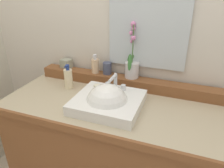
% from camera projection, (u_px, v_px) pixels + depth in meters
% --- Properties ---
extents(wall_back, '(3.19, 0.20, 2.46)m').
position_uv_depth(wall_back, '(134.00, 35.00, 1.62)').
color(wall_back, beige).
rests_on(wall_back, ground).
extents(vanity_cabinet, '(1.45, 0.65, 0.88)m').
position_uv_depth(vanity_cabinet, '(114.00, 154.00, 1.60)').
color(vanity_cabinet, brown).
rests_on(vanity_cabinet, ground).
extents(back_ledge, '(1.37, 0.11, 0.08)m').
position_uv_depth(back_ledge, '(126.00, 82.00, 1.61)').
color(back_ledge, brown).
rests_on(back_ledge, vanity_cabinet).
extents(sink_basin, '(0.41, 0.38, 0.29)m').
position_uv_depth(sink_basin, '(107.00, 104.00, 1.35)').
color(sink_basin, white).
rests_on(sink_basin, vanity_cabinet).
extents(soap_bar, '(0.07, 0.04, 0.02)m').
position_uv_depth(soap_bar, '(98.00, 86.00, 1.46)').
color(soap_bar, beige).
rests_on(soap_bar, sink_basin).
extents(potted_plant, '(0.10, 0.12, 0.40)m').
position_uv_depth(potted_plant, '(132.00, 65.00, 1.56)').
color(potted_plant, silver).
rests_on(potted_plant, back_ledge).
extents(soap_dispenser, '(0.06, 0.06, 0.15)m').
position_uv_depth(soap_dispenser, '(95.00, 65.00, 1.65)').
color(soap_dispenser, '#D8B38B').
rests_on(soap_dispenser, back_ledge).
extents(tumbler_cup, '(0.07, 0.07, 0.09)m').
position_uv_depth(tumbler_cup, '(107.00, 68.00, 1.64)').
color(tumbler_cup, '#41475E').
rests_on(tumbler_cup, back_ledge).
extents(trinket_box, '(0.10, 0.08, 0.07)m').
position_uv_depth(trinket_box, '(66.00, 64.00, 1.76)').
color(trinket_box, gray).
rests_on(trinket_box, back_ledge).
extents(lotion_bottle, '(0.06, 0.06, 0.18)m').
position_uv_depth(lotion_bottle, '(68.00, 78.00, 1.58)').
color(lotion_bottle, beige).
rests_on(lotion_bottle, vanity_cabinet).
extents(mirror, '(0.54, 0.02, 0.49)m').
position_uv_depth(mirror, '(147.00, 32.00, 1.47)').
color(mirror, silver).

